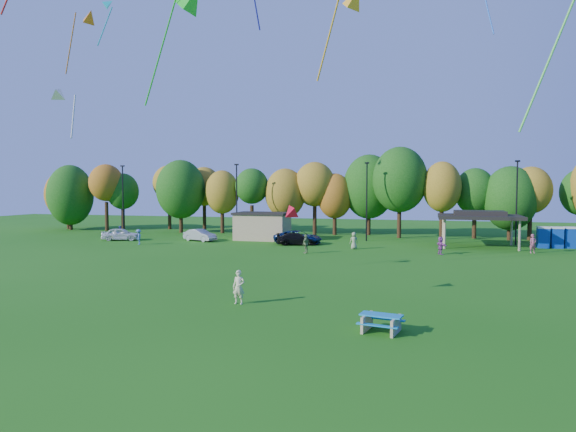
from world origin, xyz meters
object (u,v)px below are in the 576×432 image
(car_a, at_px, (121,234))
(car_d, at_px, (297,239))
(car_c, at_px, (298,237))
(picnic_table, at_px, (381,322))
(kite_flyer, at_px, (239,287))
(porta_potties, at_px, (557,237))
(car_b, at_px, (200,235))

(car_a, bearing_deg, car_d, -106.90)
(car_a, distance_m, car_c, 21.02)
(picnic_table, distance_m, kite_flyer, 8.50)
(porta_potties, distance_m, car_c, 26.64)
(porta_potties, relative_size, car_c, 0.72)
(kite_flyer, bearing_deg, picnic_table, -23.18)
(car_a, xyz_separation_m, car_b, (9.26, 1.76, -0.05))
(car_a, bearing_deg, porta_potties, -102.77)
(car_b, bearing_deg, porta_potties, -65.46)
(porta_potties, height_order, car_d, porta_potties)
(car_b, bearing_deg, car_d, -75.35)
(car_a, relative_size, car_c, 0.82)
(kite_flyer, distance_m, car_b, 32.81)
(porta_potties, bearing_deg, kite_flyer, -124.81)
(porta_potties, distance_m, kite_flyer, 39.23)
(picnic_table, xyz_separation_m, car_d, (-11.67, 31.19, 0.20))
(car_a, bearing_deg, car_c, -103.99)
(car_a, distance_m, car_d, 21.11)
(porta_potties, xyz_separation_m, picnic_table, (-14.60, -35.58, -0.65))
(kite_flyer, xyz_separation_m, car_b, (-15.71, 28.81, -0.22))
(kite_flyer, distance_m, car_a, 36.81)
(picnic_table, relative_size, car_d, 0.46)
(picnic_table, xyz_separation_m, car_a, (-32.77, 30.42, 0.29))
(car_a, relative_size, car_b, 1.04)
(car_c, bearing_deg, porta_potties, -75.53)
(porta_potties, xyz_separation_m, kite_flyer, (-22.40, -32.21, -0.19))
(picnic_table, xyz_separation_m, kite_flyer, (-7.79, 3.37, 0.46))
(kite_flyer, height_order, car_b, kite_flyer)
(car_b, distance_m, car_c, 11.67)
(porta_potties, bearing_deg, car_c, -172.82)
(kite_flyer, distance_m, car_c, 29.16)
(picnic_table, height_order, car_b, car_b)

